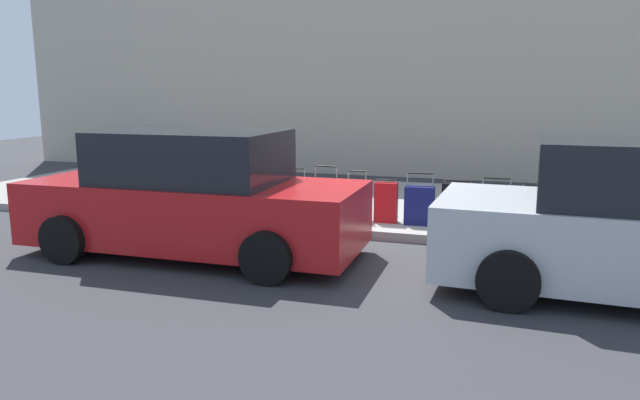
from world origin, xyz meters
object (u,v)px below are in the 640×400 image
object	(u,v)px
suitcase_red_5	(386,202)
parking_meter	(637,180)
suitcase_black_3	(457,205)
suitcase_silver_8	(293,199)
suitcase_maroon_0	(570,217)
suitcase_black_10	(235,195)
suitcase_teal_2	(495,211)
fire_hydrant	(166,184)
parked_car_red_1	(194,198)
suitcase_silver_1	(534,210)
suitcase_navy_4	(419,205)
bollard_post	(129,188)
suitcase_navy_11	(211,196)
suitcase_teal_9	(261,193)
suitcase_maroon_7	(326,201)
suitcase_olive_6	(357,204)

from	to	relation	value
suitcase_red_5	parking_meter	world-z (taller)	parking_meter
suitcase_black_3	suitcase_red_5	world-z (taller)	suitcase_black_3
suitcase_black_3	suitcase_silver_8	size ratio (longest dim) A/B	0.90
suitcase_maroon_0	suitcase_black_10	xyz separation A→B (m)	(5.35, -0.05, 0.02)
suitcase_teal_2	suitcase_black_10	xyz separation A→B (m)	(4.31, 0.09, 0.03)
suitcase_black_10	suitcase_silver_8	bearing A→B (deg)	-176.70
fire_hydrant	parked_car_red_1	xyz separation A→B (m)	(-1.79, 2.12, 0.21)
suitcase_silver_8	suitcase_silver_1	bearing A→B (deg)	179.77
suitcase_maroon_0	suitcase_silver_1	xyz separation A→B (m)	(0.50, -0.09, 0.05)
suitcase_navy_4	suitcase_silver_8	size ratio (longest dim) A/B	1.01
suitcase_red_5	parked_car_red_1	xyz separation A→B (m)	(2.22, 2.18, 0.33)
suitcase_teal_2	suitcase_navy_4	size ratio (longest dim) A/B	0.96
bollard_post	suitcase_navy_11	bearing A→B (deg)	-172.35
fire_hydrant	parked_car_red_1	world-z (taller)	parked_car_red_1
parking_meter	parked_car_red_1	world-z (taller)	parked_car_red_1
suitcase_navy_4	suitcase_red_5	world-z (taller)	suitcase_navy_4
suitcase_teal_9	suitcase_navy_11	size ratio (longest dim) A/B	1.40
suitcase_silver_1	suitcase_maroon_7	xyz separation A→B (m)	(3.24, -0.02, -0.05)
suitcase_red_5	bollard_post	size ratio (longest dim) A/B	1.00
suitcase_olive_6	bollard_post	bearing A→B (deg)	2.89
suitcase_silver_1	suitcase_red_5	xyz separation A→B (m)	(2.23, -0.04, -0.02)
fire_hydrant	parking_meter	xyz separation A→B (m)	(-7.61, -0.25, 0.39)
suitcase_olive_6	suitcase_teal_9	distance (m)	1.64
suitcase_navy_4	suitcase_black_10	bearing A→B (deg)	1.49
suitcase_red_5	parking_meter	distance (m)	3.64
suitcase_maroon_0	bollard_post	distance (m)	7.43
suitcase_teal_2	suitcase_teal_9	distance (m)	3.80
parking_meter	suitcase_navy_4	bearing A→B (deg)	3.69
suitcase_teal_9	suitcase_black_10	distance (m)	0.51
suitcase_black_10	bollard_post	size ratio (longest dim) A/B	1.28
suitcase_silver_8	suitcase_navy_11	distance (m)	1.57
suitcase_black_3	parked_car_red_1	distance (m)	3.97
suitcase_maroon_0	suitcase_maroon_7	bearing A→B (deg)	-1.72
suitcase_maroon_0	parking_meter	distance (m)	1.07
suitcase_maroon_7	suitcase_silver_8	size ratio (longest dim) A/B	1.07
suitcase_red_5	suitcase_navy_11	xyz separation A→B (m)	(3.15, 0.00, -0.07)
fire_hydrant	suitcase_maroon_0	bearing A→B (deg)	179.35
suitcase_silver_8	suitcase_black_10	size ratio (longest dim) A/B	0.92
suitcase_navy_11	parking_meter	distance (m)	6.78
suitcase_navy_4	suitcase_silver_8	distance (m)	2.11
suitcase_silver_8	fire_hydrant	world-z (taller)	fire_hydrant
suitcase_silver_8	parked_car_red_1	bearing A→B (deg)	73.50
suitcase_red_5	suitcase_maroon_7	distance (m)	1.00
suitcase_olive_6	suitcase_black_10	bearing A→B (deg)	2.46
suitcase_olive_6	fire_hydrant	size ratio (longest dim) A/B	0.98
suitcase_silver_8	suitcase_teal_9	world-z (taller)	suitcase_teal_9
suitcase_silver_1	suitcase_silver_8	bearing A→B (deg)	-0.23
suitcase_maroon_0	suitcase_navy_11	world-z (taller)	suitcase_maroon_0
suitcase_teal_9	fire_hydrant	world-z (taller)	suitcase_teal_9
suitcase_teal_2	suitcase_black_10	bearing A→B (deg)	1.25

